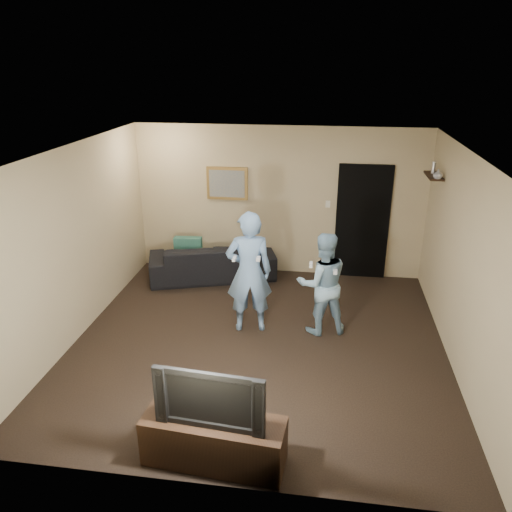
% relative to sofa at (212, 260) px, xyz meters
% --- Properties ---
extents(ground, '(5.00, 5.00, 0.00)m').
position_rel_sofa_xyz_m(ground, '(1.11, -2.05, -0.32)').
color(ground, black).
rests_on(ground, ground).
extents(ceiling, '(5.00, 5.00, 0.04)m').
position_rel_sofa_xyz_m(ceiling, '(1.11, -2.05, 2.28)').
color(ceiling, silver).
rests_on(ceiling, wall_back).
extents(wall_back, '(5.00, 0.04, 2.60)m').
position_rel_sofa_xyz_m(wall_back, '(1.11, 0.45, 0.98)').
color(wall_back, tan).
rests_on(wall_back, ground).
extents(wall_front, '(5.00, 0.04, 2.60)m').
position_rel_sofa_xyz_m(wall_front, '(1.11, -4.55, 0.98)').
color(wall_front, tan).
rests_on(wall_front, ground).
extents(wall_left, '(0.04, 5.00, 2.60)m').
position_rel_sofa_xyz_m(wall_left, '(-1.39, -2.05, 0.98)').
color(wall_left, tan).
rests_on(wall_left, ground).
extents(wall_right, '(0.04, 5.00, 2.60)m').
position_rel_sofa_xyz_m(wall_right, '(3.61, -2.05, 0.98)').
color(wall_right, tan).
rests_on(wall_right, ground).
extents(sofa, '(2.32, 1.47, 0.63)m').
position_rel_sofa_xyz_m(sofa, '(0.00, 0.00, 0.00)').
color(sofa, black).
rests_on(sofa, ground).
extents(throw_pillow, '(0.49, 0.19, 0.48)m').
position_rel_sofa_xyz_m(throw_pillow, '(-0.43, 0.00, 0.16)').
color(throw_pillow, '#1B5349').
rests_on(throw_pillow, sofa).
extents(painting_frame, '(0.72, 0.05, 0.57)m').
position_rel_sofa_xyz_m(painting_frame, '(0.21, 0.43, 1.28)').
color(painting_frame, olive).
rests_on(painting_frame, wall_back).
extents(painting_canvas, '(0.62, 0.01, 0.47)m').
position_rel_sofa_xyz_m(painting_canvas, '(0.21, 0.40, 1.28)').
color(painting_canvas, slate).
rests_on(painting_canvas, painting_frame).
extents(doorway, '(0.90, 0.06, 2.00)m').
position_rel_sofa_xyz_m(doorway, '(2.56, 0.42, 0.68)').
color(doorway, black).
rests_on(doorway, ground).
extents(light_switch, '(0.08, 0.02, 0.12)m').
position_rel_sofa_xyz_m(light_switch, '(1.96, 0.43, 0.98)').
color(light_switch, silver).
rests_on(light_switch, wall_back).
extents(wall_shelf, '(0.20, 0.60, 0.03)m').
position_rel_sofa_xyz_m(wall_shelf, '(3.50, -0.25, 1.67)').
color(wall_shelf, black).
rests_on(wall_shelf, wall_right).
extents(shelf_vase, '(0.15, 0.15, 0.14)m').
position_rel_sofa_xyz_m(shelf_vase, '(3.50, -0.51, 1.76)').
color(shelf_vase, '#9F9FA4').
rests_on(shelf_vase, wall_shelf).
extents(shelf_figurine, '(0.06, 0.06, 0.18)m').
position_rel_sofa_xyz_m(shelf_figurine, '(3.50, -0.16, 1.78)').
color(shelf_figurine, '#B9B9BE').
rests_on(shelf_figurine, wall_shelf).
extents(tv_console, '(1.38, 0.54, 0.48)m').
position_rel_sofa_xyz_m(tv_console, '(0.99, -4.26, -0.07)').
color(tv_console, black).
rests_on(tv_console, ground).
extents(television, '(1.04, 0.22, 0.59)m').
position_rel_sofa_xyz_m(television, '(0.99, -4.26, 0.47)').
color(television, black).
rests_on(television, tv_console).
extents(wii_player_left, '(0.71, 0.56, 1.75)m').
position_rel_sofa_xyz_m(wii_player_left, '(0.92, -1.68, 0.56)').
color(wii_player_left, '#779FCF').
rests_on(wii_player_left, ground).
extents(wii_player_right, '(0.84, 0.73, 1.48)m').
position_rel_sofa_xyz_m(wii_player_right, '(1.93, -1.61, 0.42)').
color(wii_player_right, '#8DB5CE').
rests_on(wii_player_right, ground).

